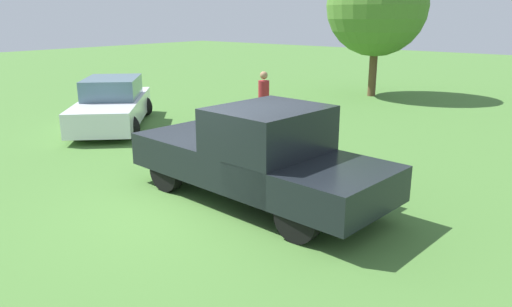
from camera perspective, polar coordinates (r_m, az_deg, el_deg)
ground_plane at (r=8.82m, az=-6.75°, el=-6.21°), size 80.00×80.00×0.00m
pickup_truck at (r=8.68m, az=0.64°, el=-0.04°), size 5.20×2.30×1.79m
sedan_near at (r=15.50m, az=-16.51°, el=5.54°), size 4.60×4.63×1.46m
person_bystander at (r=14.30m, az=0.92°, el=6.63°), size 0.34×0.34×1.73m
tree_back_left at (r=20.95m, az=14.04°, el=16.52°), size 4.05×4.05×5.69m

